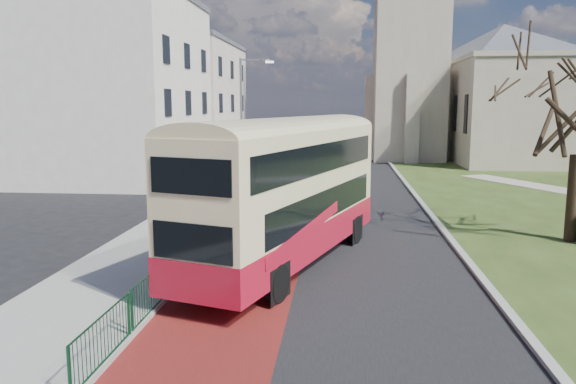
# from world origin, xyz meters

# --- Properties ---
(ground) EXTENTS (160.00, 160.00, 0.00)m
(ground) POSITION_xyz_m (0.00, 0.00, 0.00)
(ground) COLOR black
(ground) RESTS_ON ground
(road_carriageway) EXTENTS (9.00, 120.00, 0.01)m
(road_carriageway) POSITION_xyz_m (1.50, 20.00, 0.01)
(road_carriageway) COLOR black
(road_carriageway) RESTS_ON ground
(bus_lane) EXTENTS (3.40, 120.00, 0.01)m
(bus_lane) POSITION_xyz_m (-1.20, 20.00, 0.01)
(bus_lane) COLOR #591414
(bus_lane) RESTS_ON ground
(pavement_west) EXTENTS (4.00, 120.00, 0.12)m
(pavement_west) POSITION_xyz_m (-5.00, 20.00, 0.06)
(pavement_west) COLOR gray
(pavement_west) RESTS_ON ground
(kerb_west) EXTENTS (0.25, 120.00, 0.13)m
(kerb_west) POSITION_xyz_m (-3.00, 20.00, 0.07)
(kerb_west) COLOR #999993
(kerb_west) RESTS_ON ground
(kerb_east) EXTENTS (0.25, 80.00, 0.13)m
(kerb_east) POSITION_xyz_m (6.10, 22.00, 0.07)
(kerb_east) COLOR #999993
(kerb_east) RESTS_ON ground
(pedestrian_railing) EXTENTS (0.07, 24.00, 1.12)m
(pedestrian_railing) POSITION_xyz_m (-2.95, 4.00, 0.55)
(pedestrian_railing) COLOR #0D3B20
(pedestrian_railing) RESTS_ON ground
(gothic_church) EXTENTS (16.38, 18.00, 40.00)m
(gothic_church) POSITION_xyz_m (12.56, 38.00, 13.13)
(gothic_church) COLOR gray
(gothic_church) RESTS_ON ground
(street_block_near) EXTENTS (10.30, 14.30, 13.00)m
(street_block_near) POSITION_xyz_m (-14.00, 22.00, 6.51)
(street_block_near) COLOR beige
(street_block_near) RESTS_ON ground
(street_block_far) EXTENTS (10.30, 16.30, 11.50)m
(street_block_far) POSITION_xyz_m (-14.00, 38.00, 5.76)
(street_block_far) COLOR beige
(street_block_far) RESTS_ON ground
(streetlamp) EXTENTS (2.13, 0.18, 8.00)m
(streetlamp) POSITION_xyz_m (-4.35, 18.00, 4.59)
(streetlamp) COLOR gray
(streetlamp) RESTS_ON pavement_west
(bus) EXTENTS (5.96, 11.48, 4.69)m
(bus) POSITION_xyz_m (0.03, 1.14, 2.68)
(bus) COLOR #AB0F25
(bus) RESTS_ON ground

